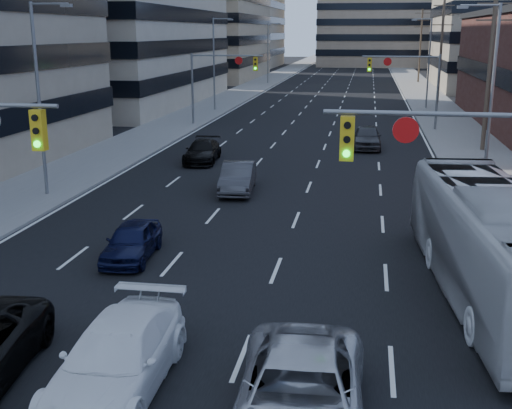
{
  "coord_description": "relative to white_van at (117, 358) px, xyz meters",
  "views": [
    {
      "loc": [
        4.55,
        -7.86,
        7.7
      ],
      "look_at": [
        1.09,
        12.21,
        2.2
      ],
      "focal_mm": 45.0,
      "sensor_mm": 36.0,
      "label": 1
    }
  ],
  "objects": [
    {
      "name": "streetlight_right_near",
      "position": [
        10.97,
        20.83,
        4.29
      ],
      "size": [
        2.03,
        0.22,
        9.0
      ],
      "color": "slate",
      "rests_on": "ground"
    },
    {
      "name": "sedan_grey_right",
      "position": [
        5.27,
        31.81,
        0.02
      ],
      "size": [
        1.91,
        4.63,
        1.57
      ],
      "primitive_type": "imported",
      "rotation": [
        0.0,
        0.0,
        0.01
      ],
      "color": "#343537",
      "rests_on": "ground"
    },
    {
      "name": "office_left_far",
      "position": [
        -23.37,
        95.83,
        7.24
      ],
      "size": [
        20.0,
        30.0,
        16.0
      ],
      "primitive_type": "cube",
      "color": "gray",
      "rests_on": "ground"
    },
    {
      "name": "streetlight_right_far",
      "position": [
        10.97,
        55.83,
        4.29
      ],
      "size": [
        2.03,
        0.22,
        9.0
      ],
      "color": "slate",
      "rests_on": "ground"
    },
    {
      "name": "utility_pole_midblock",
      "position": [
        12.83,
        61.83,
        5.01
      ],
      "size": [
        2.2,
        0.28,
        11.0
      ],
      "color": "#4C3D2D",
      "rests_on": "ground"
    },
    {
      "name": "transit_bus",
      "position": [
        9.03,
        6.76,
        0.91
      ],
      "size": [
        3.96,
        12.26,
        3.35
      ],
      "primitive_type": "imported",
      "rotation": [
        0.0,
        0.0,
        0.1
      ],
      "color": "#BABABA",
      "rests_on": "ground"
    },
    {
      "name": "bg_block_right",
      "position": [
        32.63,
        125.83,
        5.24
      ],
      "size": [
        22.0,
        22.0,
        12.0
      ],
      "primitive_type": "cube",
      "color": "gray",
      "rests_on": "ground"
    },
    {
      "name": "signal_near_right",
      "position": [
        8.08,
        3.83,
        3.56
      ],
      "size": [
        6.59,
        0.33,
        6.0
      ],
      "color": "slate",
      "rests_on": "ground"
    },
    {
      "name": "streetlight_left_mid",
      "position": [
        -9.71,
        50.83,
        4.29
      ],
      "size": [
        2.03,
        0.22,
        9.0
      ],
      "color": "slate",
      "rests_on": "ground"
    },
    {
      "name": "sedan_black_far",
      "position": [
        -4.57,
        25.32,
        -0.1
      ],
      "size": [
        2.2,
        4.69,
        1.32
      ],
      "primitive_type": "imported",
      "rotation": [
        0.0,
        0.0,
        0.08
      ],
      "color": "black",
      "rests_on": "ground"
    },
    {
      "name": "sidewalk_left",
      "position": [
        -10.87,
        125.83,
        -0.69
      ],
      "size": [
        5.0,
        300.0,
        0.15
      ],
      "primitive_type": "cube",
      "color": "slate",
      "rests_on": "ground"
    },
    {
      "name": "road_surface",
      "position": [
        0.63,
        125.83,
        -0.75
      ],
      "size": [
        18.0,
        300.0,
        0.02
      ],
      "primitive_type": "cube",
      "color": "black",
      "rests_on": "ground"
    },
    {
      "name": "streetlight_left_near",
      "position": [
        -9.71,
        15.83,
        4.29
      ],
      "size": [
        2.03,
        0.22,
        9.0
      ],
      "color": "slate",
      "rests_on": "ground"
    },
    {
      "name": "signal_far_right",
      "position": [
        8.31,
        40.83,
        3.54
      ],
      "size": [
        6.09,
        0.33,
        6.0
      ],
      "color": "slate",
      "rests_on": "ground"
    },
    {
      "name": "signal_far_left",
      "position": [
        -7.05,
        40.83,
        3.54
      ],
      "size": [
        6.09,
        0.33,
        6.0
      ],
      "color": "slate",
      "rests_on": "ground"
    },
    {
      "name": "streetlight_left_far",
      "position": [
        -9.71,
        85.83,
        4.29
      ],
      "size": [
        2.03,
        0.22,
        9.0
      ],
      "color": "slate",
      "rests_on": "ground"
    },
    {
      "name": "silver_suv",
      "position": [
        4.13,
        -0.89,
        0.02
      ],
      "size": [
        2.84,
        5.73,
        1.56
      ],
      "primitive_type": "imported",
      "rotation": [
        0.0,
        0.0,
        0.04
      ],
      "color": "#B4B4B9",
      "rests_on": "ground"
    },
    {
      "name": "utility_pole_distant",
      "position": [
        12.83,
        91.83,
        5.01
      ],
      "size": [
        2.2,
        0.28,
        11.0
      ],
      "color": "#4C3D2D",
      "rests_on": "ground"
    },
    {
      "name": "white_van",
      "position": [
        0.0,
        0.0,
        0.0
      ],
      "size": [
        2.23,
        5.3,
        1.53
      ],
      "primitive_type": "imported",
      "rotation": [
        0.0,
        0.0,
        0.02
      ],
      "color": "white",
      "rests_on": "ground"
    },
    {
      "name": "bg_block_left",
      "position": [
        -27.37,
        135.83,
        9.24
      ],
      "size": [
        24.0,
        24.0,
        20.0
      ],
      "primitive_type": "cube",
      "color": "#ADA089",
      "rests_on": "ground"
    },
    {
      "name": "sedan_blue",
      "position": [
        -2.7,
        8.16,
        -0.12
      ],
      "size": [
        1.79,
        3.87,
        1.28
      ],
      "primitive_type": "imported",
      "rotation": [
        0.0,
        0.0,
        0.08
      ],
      "color": "black",
      "rests_on": "ground"
    },
    {
      "name": "sedan_grey_center",
      "position": [
        -0.97,
        18.32,
        -0.04
      ],
      "size": [
        1.93,
        4.49,
        1.44
      ],
      "primitive_type": "imported",
      "rotation": [
        0.0,
        0.0,
        0.09
      ],
      "color": "#39393C",
      "rests_on": "ground"
    },
    {
      "name": "sidewalk_right",
      "position": [
        12.13,
        125.83,
        -0.69
      ],
      "size": [
        5.0,
        300.0,
        0.15
      ],
      "primitive_type": "cube",
      "color": "slate",
      "rests_on": "ground"
    },
    {
      "name": "utility_pole_block",
      "position": [
        12.83,
        31.83,
        5.01
      ],
      "size": [
        2.2,
        0.28,
        11.0
      ],
      "color": "#4C3D2D",
      "rests_on": "ground"
    }
  ]
}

